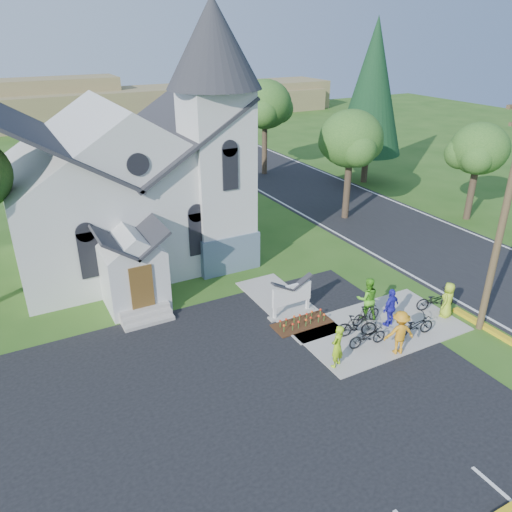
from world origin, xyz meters
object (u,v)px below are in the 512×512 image
bike_3 (366,314)px  cyclist_1 (367,299)px  utility_pole (507,208)px  bike_4 (435,300)px  cyclist_2 (391,307)px  bike_0 (367,336)px  cyclist_3 (400,332)px  cyclist_4 (448,300)px  cyclist_0 (337,346)px  bike_2 (415,325)px  bike_1 (357,326)px  church_sign (292,295)px

bike_3 → cyclist_1: bearing=-42.6°
utility_pole → bike_4: 5.32m
utility_pole → bike_3: 6.89m
bike_3 → utility_pole: bearing=-126.0°
utility_pole → cyclist_2: size_ratio=5.79×
bike_0 → bike_4: bearing=-74.9°
cyclist_3 → cyclist_4: 3.88m
cyclist_0 → cyclist_3: bearing=147.0°
bike_2 → cyclist_0: bearing=100.6°
cyclist_2 → cyclist_4: bearing=152.3°
bike_0 → cyclist_2: bearing=-62.4°
cyclist_1 → bike_1: (-1.26, -0.93, -0.47)m
utility_pole → bike_0: size_ratio=5.97×
bike_1 → bike_2: size_ratio=0.95×
utility_pole → cyclist_1: bearing=143.4°
cyclist_1 → cyclist_2: cyclist_1 is taller
cyclist_0 → cyclist_2: size_ratio=1.01×
bike_1 → cyclist_4: size_ratio=1.03×
bike_0 → bike_1: bearing=2.5°
cyclist_0 → bike_4: 6.50m
cyclist_0 → bike_4: bearing=167.8°
cyclist_3 → bike_3: cyclist_3 is taller
bike_0 → cyclist_1: size_ratio=0.86×
bike_3 → cyclist_4: (3.47, -1.20, 0.36)m
cyclist_0 → cyclist_2: 3.88m
utility_pole → cyclist_3: bearing=176.1°
cyclist_3 → cyclist_4: (3.74, 1.04, -0.10)m
cyclist_1 → bike_3: 0.67m
cyclist_1 → cyclist_4: (3.21, -1.54, -0.15)m
bike_3 → bike_4: 3.51m
cyclist_0 → cyclist_3: size_ratio=0.95×
cyclist_1 → cyclist_4: bearing=176.1°
bike_2 → church_sign: bearing=51.9°
utility_pole → cyclist_1: size_ratio=5.15×
bike_2 → bike_4: bike_4 is taller
church_sign → cyclist_3: cyclist_3 is taller
bike_1 → cyclist_2: (1.79, 0.02, 0.36)m
cyclist_3 → bike_4: size_ratio=1.03×
church_sign → cyclist_4: 6.79m
church_sign → bike_2: 5.26m
church_sign → bike_3: (2.43, -2.16, -0.52)m
bike_4 → church_sign: bearing=82.5°
church_sign → cyclist_1: 3.25m
cyclist_0 → utility_pole: bearing=150.7°
cyclist_0 → bike_3: (2.90, 1.79, -0.42)m
cyclist_2 → cyclist_3: cyclist_3 is taller
cyclist_1 → bike_4: bearing=-173.6°
bike_1 → cyclist_2: size_ratio=0.97×
utility_pole → cyclist_1: (-3.87, 2.87, -4.38)m
bike_0 → cyclist_2: size_ratio=0.97×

